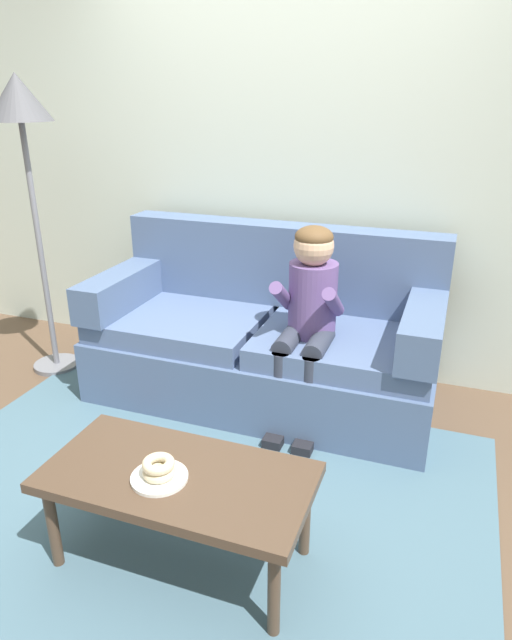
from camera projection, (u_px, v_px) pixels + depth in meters
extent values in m
plane|color=brown|center=(203.00, 472.00, 2.77)|extent=(10.00, 10.00, 0.00)
cube|color=beige|center=(292.00, 150.00, 3.46)|extent=(8.00, 0.10, 2.80)
cube|color=#476675|center=(180.00, 503.00, 2.55)|extent=(2.70, 2.05, 0.01)
cube|color=slate|center=(263.00, 368.00, 3.39)|extent=(1.99, 0.90, 0.38)
cube|color=slate|center=(182.00, 322.00, 3.41)|extent=(0.96, 0.74, 0.12)
cube|color=slate|center=(345.00, 346.00, 3.09)|extent=(0.96, 0.74, 0.12)
cube|color=slate|center=(282.00, 264.00, 3.48)|extent=(1.99, 0.20, 0.49)
cube|color=slate|center=(127.00, 286.00, 3.51)|extent=(0.20, 0.90, 0.22)
cube|color=slate|center=(425.00, 323.00, 2.94)|extent=(0.20, 0.90, 0.22)
cube|color=#4C3828|center=(178.00, 477.00, 2.10)|extent=(1.01, 0.51, 0.04)
cylinder|color=#4C3828|center=(53.00, 527.00, 2.16)|extent=(0.04, 0.04, 0.38)
cylinder|color=#4C3828|center=(274.00, 593.00, 1.87)|extent=(0.04, 0.04, 0.38)
cylinder|color=#4C3828|center=(110.00, 468.00, 2.49)|extent=(0.04, 0.04, 0.38)
cylinder|color=#4C3828|center=(305.00, 516.00, 2.21)|extent=(0.04, 0.04, 0.38)
cylinder|color=#664C84|center=(313.00, 299.00, 3.03)|extent=(0.26, 0.26, 0.40)
sphere|color=#DBAD89|center=(314.00, 246.00, 2.90)|extent=(0.21, 0.21, 0.21)
ellipsoid|color=brown|center=(314.00, 237.00, 2.88)|extent=(0.20, 0.20, 0.12)
cylinder|color=#333847|center=(289.00, 340.00, 2.99)|extent=(0.11, 0.30, 0.11)
cylinder|color=#333847|center=(280.00, 391.00, 2.95)|extent=(0.09, 0.09, 0.44)
cube|color=black|center=(276.00, 437.00, 3.00)|extent=(0.10, 0.20, 0.06)
cylinder|color=#664C84|center=(283.00, 296.00, 2.96)|extent=(0.07, 0.29, 0.23)
cylinder|color=#333847|center=(319.00, 344.00, 2.94)|extent=(0.11, 0.30, 0.11)
cylinder|color=#333847|center=(310.00, 396.00, 2.90)|extent=(0.09, 0.09, 0.44)
cube|color=black|center=(306.00, 443.00, 2.95)|extent=(0.10, 0.20, 0.06)
cylinder|color=#664C84|center=(333.00, 302.00, 2.88)|extent=(0.07, 0.29, 0.23)
cylinder|color=white|center=(159.00, 478.00, 2.06)|extent=(0.21, 0.21, 0.01)
torus|color=beige|center=(159.00, 472.00, 2.05)|extent=(0.16, 0.16, 0.04)
torus|color=beige|center=(158.00, 464.00, 2.04)|extent=(0.17, 0.17, 0.04)
cube|color=red|center=(121.00, 435.00, 3.02)|extent=(0.16, 0.09, 0.05)
cylinder|color=red|center=(107.00, 432.00, 3.05)|extent=(0.06, 0.06, 0.05)
cylinder|color=red|center=(135.00, 438.00, 2.99)|extent=(0.06, 0.06, 0.05)
cylinder|color=slate|center=(57.00, 365.00, 3.82)|extent=(0.30, 0.30, 0.03)
cylinder|color=slate|center=(40.00, 248.00, 3.52)|extent=(0.04, 0.04, 1.59)
cone|color=#4C4C51|center=(18.00, 97.00, 3.19)|extent=(0.37, 0.37, 0.26)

